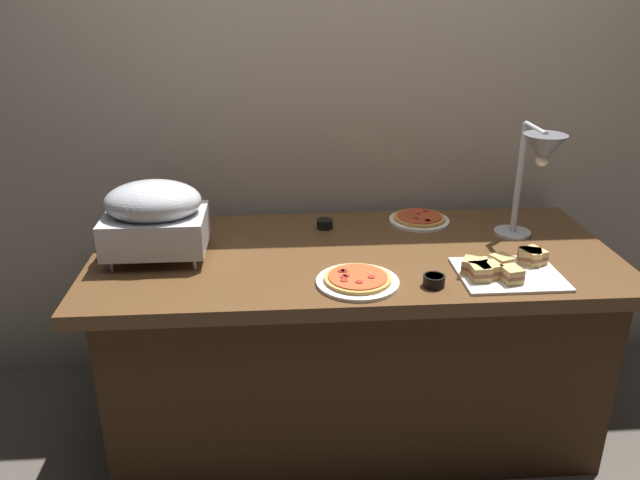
{
  "coord_description": "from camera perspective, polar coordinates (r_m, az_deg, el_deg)",
  "views": [
    {
      "loc": [
        -0.27,
        -2.09,
        1.68
      ],
      "look_at": [
        -0.12,
        0.0,
        0.81
      ],
      "focal_mm": 35.22,
      "sensor_mm": 36.0,
      "label": 1
    }
  ],
  "objects": [
    {
      "name": "heat_lamp",
      "position": [
        2.34,
        19.23,
        6.96
      ],
      "size": [
        0.15,
        0.32,
        0.45
      ],
      "color": "#B7BABF",
      "rests_on": "buffet_table"
    },
    {
      "name": "pizza_plate_front",
      "position": [
        2.05,
        3.43,
        -3.68
      ],
      "size": [
        0.27,
        0.27,
        0.03
      ],
      "color": "white",
      "rests_on": "buffet_table"
    },
    {
      "name": "ground_plane",
      "position": [
        2.69,
        2.76,
        -16.06
      ],
      "size": [
        8.0,
        8.0,
        0.0
      ],
      "primitive_type": "plane",
      "color": "#4C443D"
    },
    {
      "name": "chafing_dish",
      "position": [
        2.26,
        -14.81,
        2.11
      ],
      "size": [
        0.35,
        0.27,
        0.28
      ],
      "color": "#B7BABF",
      "rests_on": "buffet_table"
    },
    {
      "name": "back_wall",
      "position": [
        2.65,
        1.97,
        12.1
      ],
      "size": [
        4.4,
        0.04,
        2.4
      ],
      "primitive_type": "cube",
      "color": "tan",
      "rests_on": "ground_plane"
    },
    {
      "name": "sauce_cup_far",
      "position": [
        2.06,
        10.32,
        -3.63
      ],
      "size": [
        0.07,
        0.07,
        0.04
      ],
      "color": "black",
      "rests_on": "buffet_table"
    },
    {
      "name": "pizza_plate_center",
      "position": [
        2.61,
        9.0,
        1.89
      ],
      "size": [
        0.25,
        0.25,
        0.03
      ],
      "color": "white",
      "rests_on": "buffet_table"
    },
    {
      "name": "sauce_cup_near",
      "position": [
        2.51,
        0.44,
        1.51
      ],
      "size": [
        0.06,
        0.06,
        0.04
      ],
      "color": "black",
      "rests_on": "buffet_table"
    },
    {
      "name": "sandwich_platter",
      "position": [
        2.2,
        16.48,
        -2.5
      ],
      "size": [
        0.34,
        0.28,
        0.06
      ],
      "color": "white",
      "rests_on": "buffet_table"
    },
    {
      "name": "buffet_table",
      "position": [
        2.47,
        2.93,
        -9.05
      ],
      "size": [
        1.9,
        0.84,
        0.76
      ],
      "color": "brown",
      "rests_on": "ground_plane"
    }
  ]
}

